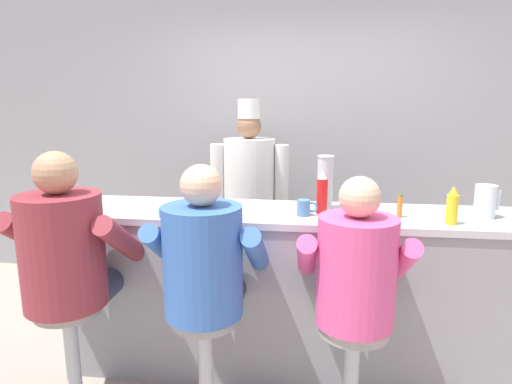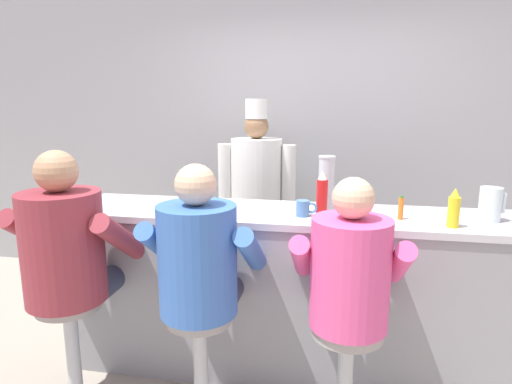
{
  "view_description": "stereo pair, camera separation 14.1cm",
  "coord_description": "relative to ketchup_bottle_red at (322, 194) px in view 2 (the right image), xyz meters",
  "views": [
    {
      "loc": [
        0.1,
        -2.24,
        1.68
      ],
      "look_at": [
        -0.23,
        0.27,
        1.16
      ],
      "focal_mm": 30.0,
      "sensor_mm": 36.0,
      "label": 1
    },
    {
      "loc": [
        0.24,
        -2.22,
        1.68
      ],
      "look_at": [
        -0.23,
        0.27,
        1.16
      ],
      "focal_mm": 30.0,
      "sensor_mm": 36.0,
      "label": 2
    }
  ],
  "objects": [
    {
      "name": "ketchup_bottle_red",
      "position": [
        0.0,
        0.0,
        0.0
      ],
      "size": [
        0.07,
        0.07,
        0.26
      ],
      "color": "red",
      "rests_on": "diner_counter"
    },
    {
      "name": "cup_stack_steel",
      "position": [
        0.02,
        0.13,
        0.04
      ],
      "size": [
        0.1,
        0.1,
        0.33
      ],
      "color": "#B7BABF",
      "rests_on": "diner_counter"
    },
    {
      "name": "breakfast_plate",
      "position": [
        -0.79,
        0.05,
        -0.11
      ],
      "size": [
        0.27,
        0.27,
        0.05
      ],
      "color": "white",
      "rests_on": "diner_counter"
    },
    {
      "name": "cook_in_whites_near",
      "position": [
        -0.6,
        1.09,
        -0.21
      ],
      "size": [
        0.68,
        0.43,
        1.73
      ],
      "color": "#232328",
      "rests_on": "ground_plane"
    },
    {
      "name": "cereal_bowl",
      "position": [
        -0.87,
        -0.18,
        -0.1
      ],
      "size": [
        0.14,
        0.14,
        0.05
      ],
      "color": "#4C7FB7",
      "rests_on": "diner_counter"
    },
    {
      "name": "diner_counter",
      "position": [
        -0.16,
        0.03,
        -0.64
      ],
      "size": [
        2.87,
        0.6,
        1.04
      ],
      "color": "gray",
      "rests_on": "ground_plane"
    },
    {
      "name": "hot_sauce_bottle_orange",
      "position": [
        0.44,
        -0.03,
        -0.06
      ],
      "size": [
        0.03,
        0.03,
        0.13
      ],
      "color": "orange",
      "rests_on": "diner_counter"
    },
    {
      "name": "diner_seated_blue",
      "position": [
        -0.59,
        -0.52,
        -0.3
      ],
      "size": [
        0.6,
        0.59,
        1.41
      ],
      "color": "#B2B5BA",
      "rests_on": "ground_plane"
    },
    {
      "name": "water_pitcher_clear",
      "position": [
        0.93,
        0.03,
        -0.03
      ],
      "size": [
        0.14,
        0.12,
        0.19
      ],
      "color": "silver",
      "rests_on": "diner_counter"
    },
    {
      "name": "coffee_mug_blue",
      "position": [
        -0.1,
        -0.06,
        -0.08
      ],
      "size": [
        0.12,
        0.08,
        0.09
      ],
      "color": "#4C7AB2",
      "rests_on": "diner_counter"
    },
    {
      "name": "wall_back",
      "position": [
        -0.16,
        1.53,
        0.18
      ],
      "size": [
        10.0,
        0.06,
        2.7
      ],
      "color": "#99999E",
      "rests_on": "ground_plane"
    },
    {
      "name": "mustard_bottle_yellow",
      "position": [
        0.69,
        -0.15,
        -0.02
      ],
      "size": [
        0.06,
        0.06,
        0.21
      ],
      "color": "yellow",
      "rests_on": "diner_counter"
    },
    {
      "name": "diner_seated_pink",
      "position": [
        0.16,
        -0.52,
        -0.32
      ],
      "size": [
        0.57,
        0.56,
        1.36
      ],
      "color": "#B2B5BA",
      "rests_on": "ground_plane"
    },
    {
      "name": "diner_seated_maroon",
      "position": [
        -1.33,
        -0.51,
        -0.27
      ],
      "size": [
        0.64,
        0.63,
        1.46
      ],
      "color": "#B2B5BA",
      "rests_on": "ground_plane"
    }
  ]
}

